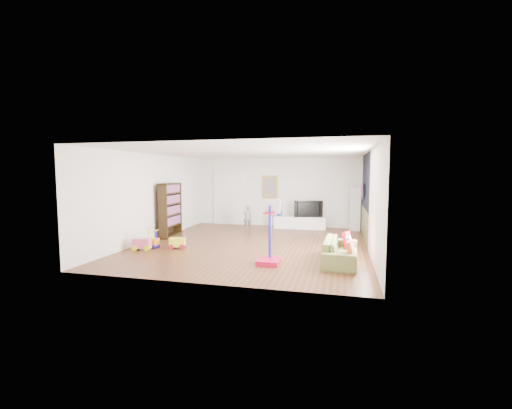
% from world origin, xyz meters
% --- Properties ---
extents(floor, '(6.50, 7.50, 0.00)m').
position_xyz_m(floor, '(0.00, 0.00, 0.00)').
color(floor, brown).
rests_on(floor, ground).
extents(ceiling, '(6.50, 7.50, 0.00)m').
position_xyz_m(ceiling, '(0.00, 0.00, 2.70)').
color(ceiling, white).
rests_on(ceiling, ground).
extents(wall_back, '(6.50, 0.00, 2.70)m').
position_xyz_m(wall_back, '(0.00, 3.75, 1.35)').
color(wall_back, silver).
rests_on(wall_back, ground).
extents(wall_front, '(6.50, 0.00, 2.70)m').
position_xyz_m(wall_front, '(0.00, -3.75, 1.35)').
color(wall_front, white).
rests_on(wall_front, ground).
extents(wall_left, '(0.00, 7.50, 2.70)m').
position_xyz_m(wall_left, '(-3.25, 0.00, 1.35)').
color(wall_left, silver).
rests_on(wall_left, ground).
extents(wall_right, '(0.00, 7.50, 2.70)m').
position_xyz_m(wall_right, '(3.25, 0.00, 1.35)').
color(wall_right, white).
rests_on(wall_right, ground).
extents(navy_accent, '(0.01, 3.20, 1.70)m').
position_xyz_m(navy_accent, '(3.23, 1.40, 1.85)').
color(navy_accent, black).
rests_on(navy_accent, wall_right).
extents(olive_wainscot, '(0.01, 3.20, 1.00)m').
position_xyz_m(olive_wainscot, '(3.23, 1.40, 0.50)').
color(olive_wainscot, brown).
rests_on(olive_wainscot, wall_right).
extents(doorway, '(1.45, 0.06, 2.10)m').
position_xyz_m(doorway, '(-1.90, 3.71, 1.05)').
color(doorway, white).
rests_on(doorway, ground).
extents(painting_back, '(0.62, 0.06, 0.92)m').
position_xyz_m(painting_back, '(-0.25, 3.71, 1.55)').
color(painting_back, gold).
rests_on(painting_back, wall_back).
extents(artwork_right, '(0.04, 0.56, 0.46)m').
position_xyz_m(artwork_right, '(3.17, 1.60, 1.55)').
color(artwork_right, '#7F3F8C').
rests_on(artwork_right, wall_right).
extents(media_console, '(1.95, 0.51, 0.45)m').
position_xyz_m(media_console, '(1.01, 3.27, 0.23)').
color(media_console, white).
rests_on(media_console, ground).
extents(tall_cabinet, '(0.37, 0.37, 1.59)m').
position_xyz_m(tall_cabinet, '(3.01, 3.34, 0.80)').
color(tall_cabinet, silver).
rests_on(tall_cabinet, ground).
extents(bookshelf, '(0.40, 1.23, 1.78)m').
position_xyz_m(bookshelf, '(-3.00, 0.62, 0.89)').
color(bookshelf, black).
rests_on(bookshelf, ground).
extents(sofa, '(0.82, 1.93, 0.56)m').
position_xyz_m(sofa, '(2.53, -1.48, 0.28)').
color(sofa, olive).
rests_on(sofa, ground).
extents(basketball_hoop, '(0.52, 0.64, 1.50)m').
position_xyz_m(basketball_hoop, '(0.91, -2.02, 0.75)').
color(basketball_hoop, '#B90C32').
rests_on(basketball_hoop, ground).
extents(ride_on_yellow, '(0.47, 0.36, 0.56)m').
position_xyz_m(ride_on_yellow, '(-1.90, -1.05, 0.28)').
color(ride_on_yellow, '#FFF72B').
rests_on(ride_on_yellow, ground).
extents(ride_on_orange, '(0.41, 0.27, 0.51)m').
position_xyz_m(ride_on_orange, '(-2.65, -1.14, 0.26)').
color(ride_on_orange, orange).
rests_on(ride_on_orange, ground).
extents(ride_on_pink, '(0.52, 0.39, 0.62)m').
position_xyz_m(ride_on_pink, '(-2.76, -1.46, 0.31)').
color(ride_on_pink, '#E75E90').
rests_on(ride_on_pink, ground).
extents(child, '(0.40, 0.35, 0.92)m').
position_xyz_m(child, '(-0.89, 2.65, 0.46)').
color(child, slate).
rests_on(child, ground).
extents(tv, '(1.07, 0.47, 0.62)m').
position_xyz_m(tv, '(1.30, 3.31, 0.77)').
color(tv, black).
rests_on(tv, media_console).
extents(vase_plant, '(0.41, 0.37, 0.43)m').
position_xyz_m(vase_plant, '(0.22, 3.28, 0.67)').
color(vase_plant, navy).
rests_on(vase_plant, media_console).
extents(pillow_left, '(0.16, 0.38, 0.37)m').
position_xyz_m(pillow_left, '(2.74, -2.05, 0.44)').
color(pillow_left, '#D15729').
rests_on(pillow_left, sofa).
extents(pillow_center, '(0.11, 0.36, 0.36)m').
position_xyz_m(pillow_center, '(2.73, -1.44, 0.44)').
color(pillow_center, white).
rests_on(pillow_center, sofa).
extents(pillow_right, '(0.20, 0.40, 0.39)m').
position_xyz_m(pillow_right, '(2.68, -0.91, 0.44)').
color(pillow_right, '#BD0210').
rests_on(pillow_right, sofa).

